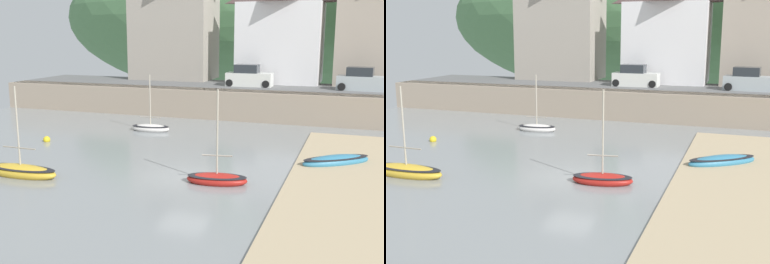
% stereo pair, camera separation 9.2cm
% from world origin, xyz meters
% --- Properties ---
extents(ground, '(48.00, 41.00, 0.61)m').
position_xyz_m(ground, '(1.40, -9.56, 0.16)').
color(ground, gray).
extents(quay_seawall, '(48.00, 9.40, 2.40)m').
position_xyz_m(quay_seawall, '(0.00, 17.50, 1.36)').
color(quay_seawall, gray).
rests_on(quay_seawall, ground).
extents(hillside_backdrop, '(80.00, 44.00, 27.40)m').
position_xyz_m(hillside_backdrop, '(-0.56, 55.20, 9.59)').
color(hillside_backdrop, '#507E4F').
rests_on(hillside_backdrop, ground).
extents(waterfront_building_left, '(8.44, 5.80, 11.03)m').
position_xyz_m(waterfront_building_left, '(-10.42, 25.20, 7.98)').
color(waterfront_building_left, '#A09689').
rests_on(waterfront_building_left, ground).
extents(waterfront_building_centre, '(8.04, 6.10, 10.11)m').
position_xyz_m(waterfront_building_centre, '(0.60, 25.20, 7.54)').
color(waterfront_building_centre, white).
rests_on(waterfront_building_centre, ground).
extents(waterfront_building_right, '(7.35, 4.78, 11.35)m').
position_xyz_m(waterfront_building_right, '(9.23, 25.20, 8.17)').
color(waterfront_building_right, '#A79887').
rests_on(waterfront_building_right, ground).
extents(sailboat_white_hull, '(4.01, 3.40, 0.73)m').
position_xyz_m(sailboat_white_hull, '(7.14, 4.99, 0.23)').
color(sailboat_white_hull, teal).
rests_on(sailboat_white_hull, ground).
extents(sailboat_tall_mast, '(2.98, 1.43, 4.31)m').
position_xyz_m(sailboat_tall_mast, '(-6.37, 10.06, 0.23)').
color(sailboat_tall_mast, silver).
rests_on(sailboat_tall_mast, ground).
extents(motorboat_with_cabin, '(3.12, 1.69, 4.73)m').
position_xyz_m(motorboat_with_cabin, '(1.87, -0.34, 0.23)').
color(motorboat_with_cabin, '#A91E18').
rests_on(motorboat_with_cabin, ground).
extents(sailboat_nearest_shore, '(4.21, 1.31, 4.76)m').
position_xyz_m(sailboat_nearest_shore, '(-7.93, -2.49, 0.26)').
color(sailboat_nearest_shore, gold).
rests_on(sailboat_nearest_shore, ground).
extents(parked_car_near_slipway, '(4.11, 1.82, 1.95)m').
position_xyz_m(parked_car_near_slipway, '(-1.42, 20.70, 3.20)').
color(parked_car_near_slipway, silver).
rests_on(parked_car_near_slipway, ground).
extents(parked_car_by_wall, '(4.25, 2.09, 1.95)m').
position_xyz_m(parked_car_by_wall, '(8.25, 20.70, 3.20)').
color(parked_car_by_wall, '#B0BABE').
rests_on(parked_car_by_wall, ground).
extents(mooring_buoy, '(0.47, 0.47, 0.47)m').
position_xyz_m(mooring_buoy, '(-11.46, 4.46, 0.14)').
color(mooring_buoy, yellow).
rests_on(mooring_buoy, ground).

